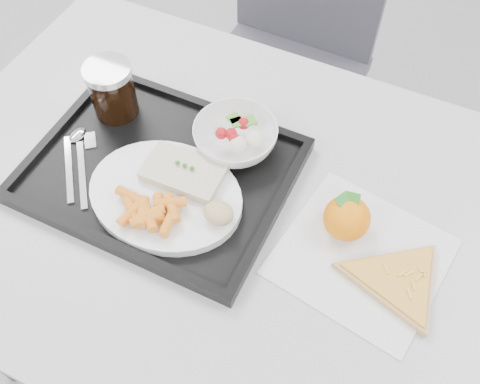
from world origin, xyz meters
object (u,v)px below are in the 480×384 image
Objects in this scene: chair at (290,44)px; dinner_plate at (166,195)px; tray at (161,171)px; pizza_slice at (397,281)px; cola_glass at (112,89)px; tangerine at (347,218)px; table at (243,227)px; salad_bowl at (235,137)px.

dinner_plate is at bearing -86.15° from chair.
tray is 1.67× the size of dinner_plate.
pizza_slice is at bearing 3.35° from dinner_plate.
tangerine is at bearing -6.50° from cola_glass.
tangerine is at bearing 5.68° from tray.
dinner_plate is at bearing -36.15° from cola_glass.
tangerine reaches higher than tray.
table is 0.20m from tangerine.
pizza_slice is (0.28, -0.03, 0.08)m from table.
salad_bowl reaches higher than pizza_slice.
pizza_slice is at bearing -56.99° from chair.
chair reaches higher than table.
salad_bowl is 0.64× the size of pizza_slice.
salad_bowl reaches higher than table.
dinner_plate is 2.81× the size of tangerine.
salad_bowl reaches higher than dinner_plate.
salad_bowl is (-0.07, 0.11, 0.11)m from table.
chair reaches higher than tray.
pizza_slice reaches higher than table.
table is at bearing 21.46° from dinner_plate.
tray is at bearing -131.93° from salad_bowl.
chair is 3.89× the size of pizza_slice.
dinner_plate is 0.30m from tangerine.
pizza_slice is at bearing -10.92° from cola_glass.
table is at bearing -0.15° from tray.
tangerine reaches higher than salad_bowl.
chair is 3.44× the size of dinner_plate.
tangerine reaches higher than pizza_slice.
salad_bowl is 0.37m from pizza_slice.
chair is 0.75m from dinner_plate.
chair is at bearing 90.69° from tray.
pizza_slice is at bearing -21.09° from salad_bowl.
dinner_plate is at bearing -176.65° from pizza_slice.
chair is at bearing 118.38° from tangerine.
salad_bowl is (0.06, 0.16, 0.01)m from dinner_plate.
salad_bowl is at bearing 162.64° from tangerine.
table is 7.89× the size of salad_bowl.
dinner_plate is 0.17m from salad_bowl.
cola_glass is (-0.19, 0.14, 0.05)m from dinner_plate.
dinner_plate is 0.40m from pizza_slice.
pizza_slice is (0.59, -0.11, -0.06)m from cola_glass.
salad_bowl is at bearing 121.95° from table.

